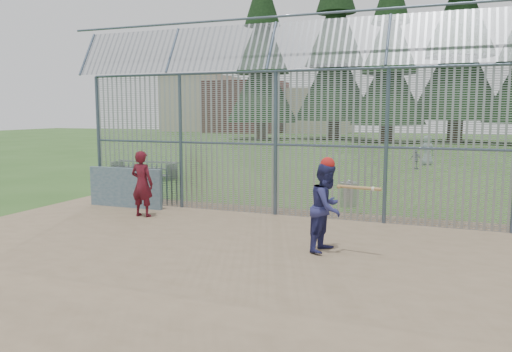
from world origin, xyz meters
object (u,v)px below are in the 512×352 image
at_px(batter, 327,207).
at_px(trash_can, 349,194).
at_px(dugout_wall, 125,188).
at_px(onlooker, 142,184).
at_px(bleacher, 144,169).

xyz_separation_m(batter, trash_can, (-0.52, 5.24, -0.56)).
bearing_deg(dugout_wall, onlooker, -37.27).
distance_m(batter, onlooker, 5.76).
relative_size(trash_can, bleacher, 0.27).
bearing_deg(batter, bleacher, 60.88).
bearing_deg(onlooker, dugout_wall, -35.74).
bearing_deg(bleacher, trash_can, -18.76).
xyz_separation_m(onlooker, bleacher, (-4.60, 6.95, -0.52)).
height_order(batter, onlooker, batter).
bearing_deg(bleacher, batter, -39.99).
xyz_separation_m(batter, onlooker, (-5.55, 1.56, -0.01)).
distance_m(onlooker, trash_can, 6.26).
height_order(dugout_wall, batter, batter).
height_order(batter, bleacher, batter).
relative_size(dugout_wall, bleacher, 0.83).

